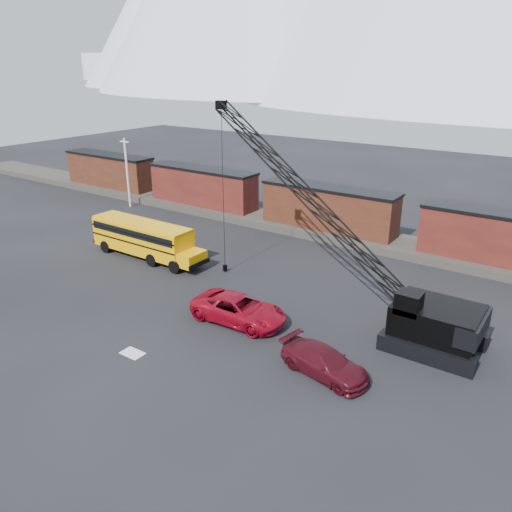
{
  "coord_description": "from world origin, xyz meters",
  "views": [
    {
      "loc": [
        20.86,
        -20.65,
        16.0
      ],
      "look_at": [
        1.88,
        6.81,
        3.0
      ],
      "focal_mm": 35.0,
      "sensor_mm": 36.0,
      "label": 1
    }
  ],
  "objects_px": {
    "maroon_suv": "(324,362)",
    "crawler_crane": "(315,203)",
    "red_pickup": "(239,309)",
    "school_bus": "(145,238)"
  },
  "relations": [
    {
      "from": "crawler_crane",
      "to": "red_pickup",
      "type": "bearing_deg",
      "value": -116.6
    },
    {
      "from": "school_bus",
      "to": "maroon_suv",
      "type": "bearing_deg",
      "value": -18.12
    },
    {
      "from": "red_pickup",
      "to": "crawler_crane",
      "type": "xyz_separation_m",
      "value": [
        2.55,
        5.09,
        6.43
      ]
    },
    {
      "from": "red_pickup",
      "to": "maroon_suv",
      "type": "distance_m",
      "value": 7.69
    },
    {
      "from": "red_pickup",
      "to": "maroon_suv",
      "type": "xyz_separation_m",
      "value": [
        7.38,
        -2.15,
        -0.13
      ]
    },
    {
      "from": "school_bus",
      "to": "red_pickup",
      "type": "relative_size",
      "value": 1.81
    },
    {
      "from": "school_bus",
      "to": "red_pickup",
      "type": "distance_m",
      "value": 14.38
    },
    {
      "from": "school_bus",
      "to": "crawler_crane",
      "type": "bearing_deg",
      "value": 1.37
    },
    {
      "from": "red_pickup",
      "to": "crawler_crane",
      "type": "height_order",
      "value": "crawler_crane"
    },
    {
      "from": "maroon_suv",
      "to": "crawler_crane",
      "type": "relative_size",
      "value": 0.25
    }
  ]
}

